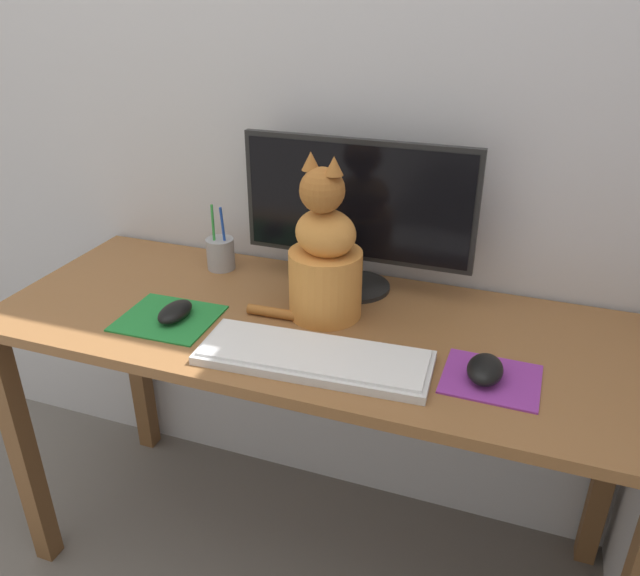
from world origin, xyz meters
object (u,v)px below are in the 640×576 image
object	(u,v)px
cat	(324,259)
pen_cup	(221,253)
keyboard	(314,357)
computer_mouse_right	(485,369)
computer_mouse_left	(175,312)
monitor	(357,210)

from	to	relation	value
cat	pen_cup	bearing A→B (deg)	175.34
keyboard	computer_mouse_right	bearing A→B (deg)	5.75
computer_mouse_right	cat	xyz separation A→B (m)	(-0.37, 0.14, 0.11)
computer_mouse_left	pen_cup	distance (m)	0.28
pen_cup	monitor	bearing A→B (deg)	0.60
computer_mouse_left	cat	bearing A→B (deg)	23.98
keyboard	computer_mouse_right	distance (m)	0.33
computer_mouse_left	pen_cup	size ratio (longest dim) A/B	0.61
computer_mouse_left	monitor	bearing A→B (deg)	40.52
cat	computer_mouse_left	bearing A→B (deg)	-137.45
monitor	keyboard	distance (m)	0.39
monitor	computer_mouse_left	distance (m)	0.48
keyboard	computer_mouse_right	size ratio (longest dim) A/B	4.64
cat	computer_mouse_right	bearing A→B (deg)	-2.13
monitor	cat	distance (m)	0.17
keyboard	computer_mouse_left	world-z (taller)	computer_mouse_left
keyboard	cat	world-z (taller)	cat
monitor	keyboard	world-z (taller)	monitor
keyboard	monitor	bearing A→B (deg)	89.83
computer_mouse_left	pen_cup	world-z (taller)	pen_cup
computer_mouse_left	cat	distance (m)	0.35
computer_mouse_right	cat	distance (m)	0.41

